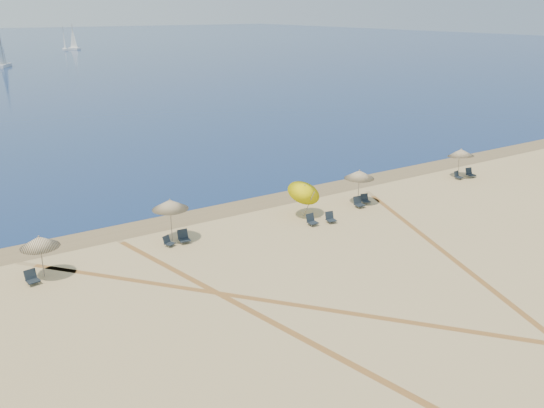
{
  "coord_description": "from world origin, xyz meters",
  "views": [
    {
      "loc": [
        -17.83,
        -7.62,
        12.78
      ],
      "look_at": [
        0.0,
        20.0,
        1.3
      ],
      "focal_mm": 37.13,
      "sensor_mm": 36.0,
      "label": 1
    }
  ],
  "objects_px": {
    "chair_2": "(32,278)",
    "chair_5": "(312,220)",
    "umbrella_3": "(305,190)",
    "umbrella_4": "(359,174)",
    "umbrella_1": "(39,242)",
    "chair_3": "(168,242)",
    "chair_7": "(359,203)",
    "chair_10": "(470,173)",
    "chair_8": "(365,199)",
    "sailboat_0": "(64,43)",
    "sailboat_3": "(74,42)",
    "chair_6": "(330,218)",
    "umbrella_2": "(170,205)",
    "chair_4": "(184,237)",
    "umbrella_5": "(461,153)",
    "chair_9": "(458,176)",
    "sailboat_2": "(2,54)"
  },
  "relations": [
    {
      "from": "umbrella_4",
      "to": "chair_2",
      "type": "xyz_separation_m",
      "value": [
        -21.39,
        -0.45,
        -1.78
      ]
    },
    {
      "from": "chair_3",
      "to": "chair_7",
      "type": "relative_size",
      "value": 0.96
    },
    {
      "from": "sailboat_3",
      "to": "umbrella_2",
      "type": "bearing_deg",
      "value": -118.2
    },
    {
      "from": "chair_2",
      "to": "chair_9",
      "type": "distance_m",
      "value": 31.93
    },
    {
      "from": "chair_4",
      "to": "chair_5",
      "type": "distance_m",
      "value": 8.05
    },
    {
      "from": "chair_8",
      "to": "sailboat_0",
      "type": "distance_m",
      "value": 166.08
    },
    {
      "from": "umbrella_1",
      "to": "sailboat_3",
      "type": "height_order",
      "value": "sailboat_3"
    },
    {
      "from": "chair_6",
      "to": "sailboat_0",
      "type": "relative_size",
      "value": 0.1
    },
    {
      "from": "umbrella_1",
      "to": "sailboat_3",
      "type": "bearing_deg",
      "value": 75.07
    },
    {
      "from": "umbrella_5",
      "to": "sailboat_0",
      "type": "relative_size",
      "value": 0.33
    },
    {
      "from": "chair_2",
      "to": "chair_8",
      "type": "xyz_separation_m",
      "value": [
        21.84,
        0.22,
        -0.02
      ]
    },
    {
      "from": "umbrella_3",
      "to": "chair_8",
      "type": "relative_size",
      "value": 3.52
    },
    {
      "from": "chair_7",
      "to": "umbrella_3",
      "type": "bearing_deg",
      "value": 177.76
    },
    {
      "from": "umbrella_5",
      "to": "chair_3",
      "type": "xyz_separation_m",
      "value": [
        -24.94,
        -0.27,
        -1.75
      ]
    },
    {
      "from": "umbrella_3",
      "to": "umbrella_4",
      "type": "height_order",
      "value": "umbrella_3"
    },
    {
      "from": "chair_7",
      "to": "sailboat_3",
      "type": "height_order",
      "value": "sailboat_3"
    },
    {
      "from": "chair_8",
      "to": "sailboat_0",
      "type": "xyz_separation_m",
      "value": [
        19.86,
        164.87,
        1.93
      ]
    },
    {
      "from": "umbrella_4",
      "to": "chair_4",
      "type": "bearing_deg",
      "value": 178.87
    },
    {
      "from": "chair_6",
      "to": "sailboat_0",
      "type": "xyz_separation_m",
      "value": [
        24.18,
        166.46,
        1.92
      ]
    },
    {
      "from": "umbrella_1",
      "to": "sailboat_0",
      "type": "relative_size",
      "value": 0.3
    },
    {
      "from": "umbrella_5",
      "to": "chair_3",
      "type": "bearing_deg",
      "value": -179.37
    },
    {
      "from": "chair_8",
      "to": "umbrella_2",
      "type": "bearing_deg",
      "value": -169.58
    },
    {
      "from": "chair_6",
      "to": "chair_7",
      "type": "bearing_deg",
      "value": 28.43
    },
    {
      "from": "chair_10",
      "to": "chair_3",
      "type": "bearing_deg",
      "value": -172.41
    },
    {
      "from": "umbrella_1",
      "to": "chair_5",
      "type": "bearing_deg",
      "value": -5.75
    },
    {
      "from": "chair_6",
      "to": "chair_9",
      "type": "height_order",
      "value": "chair_6"
    },
    {
      "from": "chair_3",
      "to": "chair_6",
      "type": "bearing_deg",
      "value": -34.93
    },
    {
      "from": "sailboat_2",
      "to": "umbrella_3",
      "type": "bearing_deg",
      "value": -63.74
    },
    {
      "from": "umbrella_2",
      "to": "chair_5",
      "type": "xyz_separation_m",
      "value": [
        8.31,
        -2.36,
        -1.92
      ]
    },
    {
      "from": "chair_3",
      "to": "chair_4",
      "type": "height_order",
      "value": "chair_4"
    },
    {
      "from": "chair_9",
      "to": "sailboat_0",
      "type": "distance_m",
      "value": 164.73
    },
    {
      "from": "umbrella_4",
      "to": "chair_3",
      "type": "height_order",
      "value": "umbrella_4"
    },
    {
      "from": "chair_8",
      "to": "sailboat_2",
      "type": "xyz_separation_m",
      "value": [
        -5.48,
        116.73,
        2.52
      ]
    },
    {
      "from": "chair_3",
      "to": "sailboat_2",
      "type": "distance_m",
      "value": 116.63
    },
    {
      "from": "chair_7",
      "to": "sailboat_2",
      "type": "distance_m",
      "value": 117.22
    },
    {
      "from": "chair_6",
      "to": "chair_4",
      "type": "bearing_deg",
      "value": 175.92
    },
    {
      "from": "chair_2",
      "to": "chair_3",
      "type": "relative_size",
      "value": 1.05
    },
    {
      "from": "chair_3",
      "to": "chair_7",
      "type": "height_order",
      "value": "chair_7"
    },
    {
      "from": "umbrella_4",
      "to": "chair_7",
      "type": "bearing_deg",
      "value": -128.46
    },
    {
      "from": "chair_7",
      "to": "chair_4",
      "type": "bearing_deg",
      "value": -178.51
    },
    {
      "from": "chair_2",
      "to": "chair_5",
      "type": "height_order",
      "value": "chair_5"
    },
    {
      "from": "umbrella_1",
      "to": "chair_2",
      "type": "height_order",
      "value": "umbrella_1"
    },
    {
      "from": "umbrella_2",
      "to": "chair_9",
      "type": "height_order",
      "value": "umbrella_2"
    },
    {
      "from": "sailboat_0",
      "to": "chair_8",
      "type": "bearing_deg",
      "value": -90.18
    },
    {
      "from": "umbrella_2",
      "to": "sailboat_0",
      "type": "height_order",
      "value": "sailboat_0"
    },
    {
      "from": "chair_4",
      "to": "sailboat_0",
      "type": "distance_m",
      "value": 167.73
    },
    {
      "from": "umbrella_3",
      "to": "chair_6",
      "type": "height_order",
      "value": "umbrella_3"
    },
    {
      "from": "sailboat_3",
      "to": "chair_3",
      "type": "bearing_deg",
      "value": -118.32
    },
    {
      "from": "umbrella_5",
      "to": "chair_6",
      "type": "distance_m",
      "value": 15.15
    },
    {
      "from": "chair_3",
      "to": "chair_6",
      "type": "relative_size",
      "value": 0.99
    }
  ]
}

